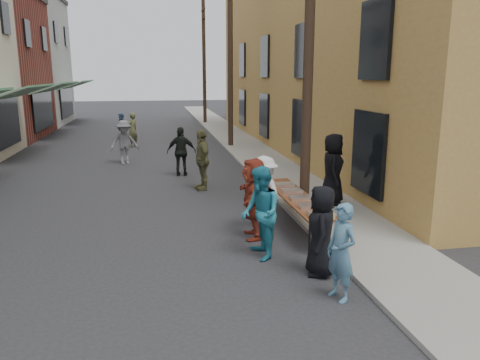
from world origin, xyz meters
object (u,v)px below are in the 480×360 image
object	(u,v)px
utility_pole_mid	(230,56)
guest_front_a	(321,231)
guest_front_c	(260,213)
server	(333,169)
utility_pole_far	(204,62)
serving_table	(296,198)
catering_tray_sausage	(320,214)
utility_pole_near	(309,39)

from	to	relation	value
utility_pole_mid	guest_front_a	bearing A→B (deg)	-93.27
guest_front_a	guest_front_c	world-z (taller)	guest_front_c
utility_pole_mid	server	distance (m)	12.01
utility_pole_far	serving_table	size ratio (longest dim) A/B	2.25
utility_pole_mid	serving_table	bearing A→B (deg)	-92.22
server	utility_pole_far	bearing A→B (deg)	20.70
utility_pole_mid	guest_front_c	world-z (taller)	utility_pole_mid
catering_tray_sausage	serving_table	bearing A→B (deg)	90.00
catering_tray_sausage	server	xyz separation A→B (m)	(1.48, 3.08, 0.30)
serving_table	catering_tray_sausage	distance (m)	1.65
serving_table	guest_front_a	world-z (taller)	guest_front_a
utility_pole_mid	guest_front_c	xyz separation A→B (m)	(-1.82, -14.74, -3.56)
utility_pole_far	guest_front_c	bearing A→B (deg)	-93.89
catering_tray_sausage	guest_front_a	size ratio (longest dim) A/B	0.29
utility_pole_far	guest_front_a	distance (m)	27.98
utility_pole_near	guest_front_a	xyz separation A→B (m)	(-0.90, -3.73, -3.65)
utility_pole_near	guest_front_c	world-z (taller)	utility_pole_near
guest_front_c	server	distance (m)	4.30
guest_front_a	guest_front_c	distance (m)	1.36
serving_table	guest_front_c	distance (m)	2.27
catering_tray_sausage	utility_pole_far	bearing A→B (deg)	88.92
serving_table	utility_pole_near	bearing A→B (deg)	61.03
guest_front_c	server	size ratio (longest dim) A/B	0.95
guest_front_a	server	bearing A→B (deg)	172.77
utility_pole_near	utility_pole_far	xyz separation A→B (m)	(0.00, 24.00, 0.00)
utility_pole_mid	utility_pole_near	bearing A→B (deg)	-90.00
catering_tray_sausage	server	distance (m)	3.43
catering_tray_sausage	guest_front_a	bearing A→B (deg)	-108.76
serving_table	utility_pole_far	bearing A→B (deg)	88.85
utility_pole_mid	utility_pole_far	world-z (taller)	same
serving_table	guest_front_a	distance (m)	2.86
catering_tray_sausage	guest_front_c	size ratio (longest dim) A/B	0.27
utility_pole_near	utility_pole_mid	size ratio (longest dim) A/B	1.00
utility_pole_mid	guest_front_a	size ratio (longest dim) A/B	5.31
guest_front_a	server	size ratio (longest dim) A/B	0.86
guest_front_a	utility_pole_mid	bearing A→B (deg)	-166.69
catering_tray_sausage	guest_front_c	xyz separation A→B (m)	(-1.32, -0.18, 0.15)
guest_front_c	utility_pole_near	bearing A→B (deg)	142.76
utility_pole_far	guest_front_a	bearing A→B (deg)	-91.86
utility_pole_near	serving_table	world-z (taller)	utility_pole_near
guest_front_a	guest_front_c	bearing A→B (deg)	-120.74
utility_pole_mid	catering_tray_sausage	xyz separation A→B (m)	(-0.50, -14.55, -3.71)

